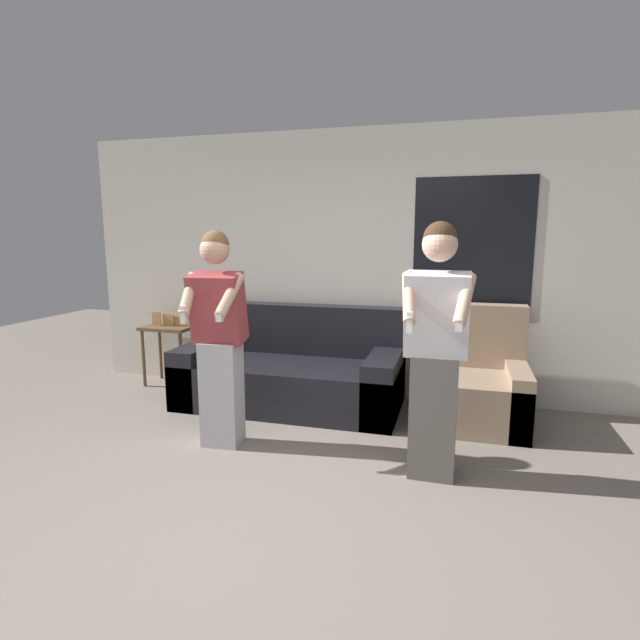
{
  "coord_description": "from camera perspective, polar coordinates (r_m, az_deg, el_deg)",
  "views": [
    {
      "loc": [
        1.02,
        -2.27,
        1.67
      ],
      "look_at": [
        0.06,
        1.14,
        1.06
      ],
      "focal_mm": 28.0,
      "sensor_mm": 36.0,
      "label": 1
    }
  ],
  "objects": [
    {
      "name": "ground_plane",
      "position": [
        2.99,
        -7.75,
        -24.14
      ],
      "size": [
        14.0,
        14.0,
        0.0
      ],
      "primitive_type": "plane",
      "color": "slate"
    },
    {
      "name": "wall_back",
      "position": [
        5.14,
        4.43,
        6.29
      ],
      "size": [
        6.0,
        0.07,
        2.7
      ],
      "color": "beige",
      "rests_on": "ground_plane"
    },
    {
      "name": "couch",
      "position": [
        4.97,
        -3.22,
        -6.06
      ],
      "size": [
        2.13,
        1.0,
        0.95
      ],
      "color": "black",
      "rests_on": "ground_plane"
    },
    {
      "name": "armchair",
      "position": [
        4.71,
        16.79,
        -7.23
      ],
      "size": [
        0.95,
        0.88,
        1.03
      ],
      "color": "#937A60",
      "rests_on": "ground_plane"
    },
    {
      "name": "side_table",
      "position": [
        5.78,
        -16.85,
        -1.62
      ],
      "size": [
        0.55,
        0.4,
        0.82
      ],
      "color": "brown",
      "rests_on": "ground_plane"
    },
    {
      "name": "person_left",
      "position": [
        3.94,
        -11.49,
        -2.03
      ],
      "size": [
        0.46,
        0.51,
        1.69
      ],
      "color": "#B2B2B7",
      "rests_on": "ground_plane"
    },
    {
      "name": "person_right",
      "position": [
        3.43,
        13.07,
        -3.39
      ],
      "size": [
        0.48,
        0.48,
        1.75
      ],
      "color": "#56514C",
      "rests_on": "ground_plane"
    }
  ]
}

